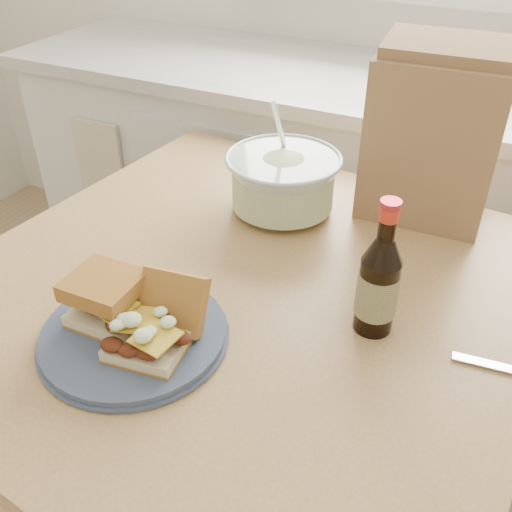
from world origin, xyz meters
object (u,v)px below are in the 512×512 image
at_px(beer_bottle, 378,284).
at_px(paper_bag, 432,141).
at_px(dining_table, 245,333).
at_px(plate, 134,335).
at_px(coleslaw_bowl, 283,184).

bearing_deg(beer_bottle, paper_bag, 101.56).
bearing_deg(paper_bag, beer_bottle, -89.93).
distance_m(dining_table, plate, 0.26).
bearing_deg(coleslaw_bowl, beer_bottle, -44.42).
xyz_separation_m(dining_table, beer_bottle, (0.24, -0.01, 0.21)).
bearing_deg(dining_table, coleslaw_bowl, 105.36).
height_order(plate, beer_bottle, beer_bottle).
distance_m(dining_table, beer_bottle, 0.32).
distance_m(plate, paper_bag, 0.69).
xyz_separation_m(plate, beer_bottle, (0.33, 0.19, 0.08)).
bearing_deg(coleslaw_bowl, plate, -95.80).
xyz_separation_m(plate, coleslaw_bowl, (0.05, 0.47, 0.05)).
bearing_deg(paper_bag, plate, -120.08).
relative_size(beer_bottle, paper_bag, 0.72).
bearing_deg(plate, dining_table, 66.32).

